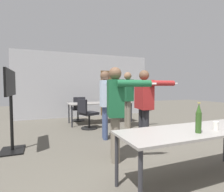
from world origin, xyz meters
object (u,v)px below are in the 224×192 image
person_right_polo (144,100)px  drink_cup (216,126)px  office_chair_mid_tucked (78,110)px  person_left_plaid (116,105)px  person_far_watching (105,98)px  beer_bottle (199,119)px  office_chair_far_left (87,115)px  person_near_casual (128,94)px  tv_screen (11,101)px

person_right_polo → drink_cup: person_right_polo is taller
office_chair_mid_tucked → drink_cup: bearing=-82.4°
person_right_polo → drink_cup: (0.02, -1.75, -0.21)m
person_left_plaid → person_far_watching: person_far_watching is taller
drink_cup → person_far_watching: bearing=106.0°
person_far_watching → beer_bottle: person_far_watching is taller
person_far_watching → office_chair_far_left: 1.34m
person_far_watching → beer_bottle: (0.36, -2.50, -0.12)m
person_near_casual → office_chair_mid_tucked: size_ratio=1.92×
person_right_polo → office_chair_mid_tucked: 3.44m
drink_cup → beer_bottle: bearing=-174.7°
person_near_casual → beer_bottle: 3.47m
tv_screen → office_chair_mid_tucked: 3.30m
tv_screen → person_far_watching: person_far_watching is taller
tv_screen → beer_bottle: (2.42, -2.40, -0.12)m
person_near_casual → drink_cup: 3.38m
person_left_plaid → office_chair_far_left: 2.54m
person_right_polo → beer_bottle: (-0.33, -1.78, -0.09)m
person_left_plaid → drink_cup: 1.54m
beer_bottle → drink_cup: beer_bottle is taller
person_far_watching → drink_cup: size_ratio=15.28×
person_right_polo → drink_cup: size_ratio=15.15×
person_left_plaid → person_near_casual: 2.56m
person_far_watching → beer_bottle: 2.53m
person_far_watching → person_near_casual: (1.08, 0.88, 0.04)m
person_far_watching → person_near_casual: bearing=139.2°
office_chair_mid_tucked → person_far_watching: bearing=-88.1°
person_near_casual → office_chair_far_left: 1.45m
person_right_polo → person_near_casual: person_near_casual is taller
person_right_polo → office_chair_far_left: person_right_polo is taller
office_chair_mid_tucked → office_chair_far_left: bearing=-91.9°
office_chair_mid_tucked → person_right_polo: bearing=-77.5°
person_far_watching → drink_cup: 2.58m
tv_screen → person_near_casual: person_near_casual is taller
beer_bottle → person_near_casual: bearing=77.9°
office_chair_far_left → drink_cup: 3.78m
tv_screen → beer_bottle: size_ratio=4.34×
office_chair_mid_tucked → drink_cup: size_ratio=8.32×
person_far_watching → person_near_casual: 1.40m
person_right_polo → office_chair_far_left: 2.17m
tv_screen → drink_cup: tv_screen is taller
person_left_plaid → office_chair_mid_tucked: size_ratio=1.79×
office_chair_far_left → drink_cup: bearing=-8.3°
person_far_watching → drink_cup: (0.71, -2.47, -0.25)m
person_far_watching → person_right_polo: 1.00m
person_far_watching → office_chair_mid_tucked: size_ratio=1.84×
person_right_polo → beer_bottle: 1.81m
person_left_plaid → person_far_watching: 1.32m
person_left_plaid → beer_bottle: size_ratio=4.35×
office_chair_far_left → person_left_plaid: bearing=-23.9°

